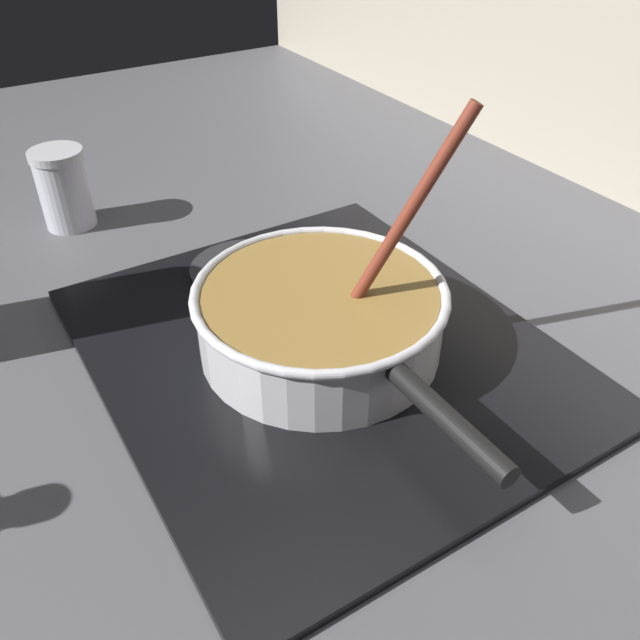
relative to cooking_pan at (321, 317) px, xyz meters
name	(u,v)px	position (x,y,z in m)	size (l,w,h in m)	color
ground	(183,401)	(-0.03, -0.16, -0.08)	(2.40, 1.60, 0.04)	#4C4C51
hob_plate	(320,350)	(0.00, 0.00, -0.05)	(0.56, 0.48, 0.01)	black
burner_ring	(320,344)	(0.00, 0.00, -0.04)	(0.20, 0.20, 0.01)	#592D0C
spare_burner	(245,268)	(-0.19, 0.00, -0.04)	(0.15, 0.15, 0.01)	#262628
cooking_pan	(321,317)	(0.00, 0.00, 0.00)	(0.43, 0.28, 0.28)	silver
condiment_jar	(66,188)	(-0.47, -0.16, 0.00)	(0.08, 0.08, 0.12)	silver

